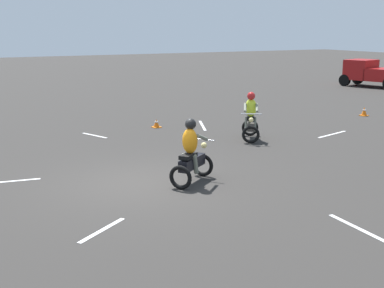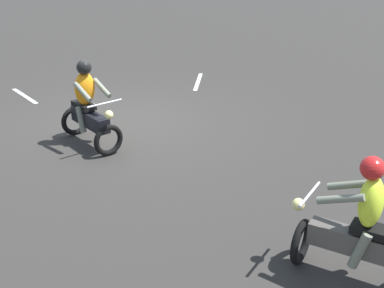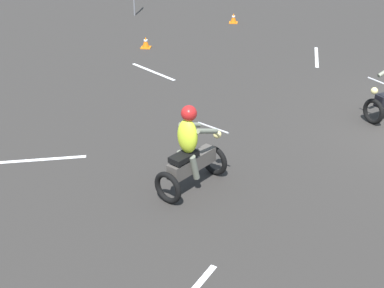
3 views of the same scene
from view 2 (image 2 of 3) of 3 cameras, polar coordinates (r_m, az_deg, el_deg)
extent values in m
plane|color=#2D2B28|center=(11.51, -7.07, 2.20)|extent=(120.00, 120.00, 0.00)
torus|color=black|center=(9.92, -8.91, 0.41)|extent=(0.54, 0.43, 0.60)
torus|color=black|center=(11.00, -12.35, 2.46)|extent=(0.54, 0.43, 0.60)
cube|color=black|center=(10.37, -10.81, 2.61)|extent=(0.84, 1.03, 0.28)
cube|color=black|center=(10.48, -11.48, 4.07)|extent=(0.54, 0.61, 0.10)
cylinder|color=silver|center=(9.71, -9.31, 4.30)|extent=(0.59, 0.44, 0.04)
sphere|color=#F2E08C|center=(9.67, -8.85, 3.10)|extent=(0.22, 0.22, 0.16)
ellipsoid|color=orange|center=(10.29, -11.37, 5.82)|extent=(0.49, 0.46, 0.64)
cylinder|color=slate|center=(9.93, -11.59, 5.47)|extent=(0.40, 0.50, 0.27)
cylinder|color=slate|center=(10.11, -9.58, 5.94)|extent=(0.40, 0.50, 0.27)
cylinder|color=slate|center=(10.40, -11.75, 2.59)|extent=(0.24, 0.27, 0.51)
cylinder|color=slate|center=(10.52, -10.40, 2.94)|extent=(0.24, 0.27, 0.51)
sphere|color=black|center=(10.14, -11.45, 8.03)|extent=(0.39, 0.39, 0.28)
torus|color=black|center=(7.02, 11.55, -10.18)|extent=(0.41, 0.56, 0.60)
cube|color=#4C4742|center=(6.77, 16.94, -9.96)|extent=(1.05, 0.81, 0.28)
cube|color=black|center=(6.62, 19.01, -8.80)|extent=(0.61, 0.53, 0.10)
cylinder|color=silver|center=(6.65, 12.44, -5.25)|extent=(0.42, 0.60, 0.04)
sphere|color=#F2E08C|center=(6.77, 11.27, -6.33)|extent=(0.22, 0.22, 0.16)
ellipsoid|color=#D8F233|center=(6.46, 18.56, -5.89)|extent=(0.45, 0.49, 0.64)
cylinder|color=slate|center=(6.66, 16.53, -4.20)|extent=(0.51, 0.38, 0.27)
cylinder|color=slate|center=(6.32, 15.56, -5.67)|extent=(0.51, 0.38, 0.27)
cylinder|color=slate|center=(6.87, 18.06, -9.58)|extent=(0.27, 0.24, 0.51)
cylinder|color=slate|center=(6.64, 17.46, -10.75)|extent=(0.27, 0.24, 0.51)
sphere|color=red|center=(6.28, 18.70, -2.46)|extent=(0.39, 0.39, 0.28)
cube|color=silver|center=(14.33, 0.65, 6.67)|extent=(0.34, 1.57, 0.01)
cube|color=silver|center=(13.81, -17.42, 4.93)|extent=(0.91, 1.24, 0.01)
camera|label=1|loc=(20.44, -44.27, 16.47)|focal=50.00mm
camera|label=3|loc=(12.33, 60.44, 17.27)|focal=50.00mm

